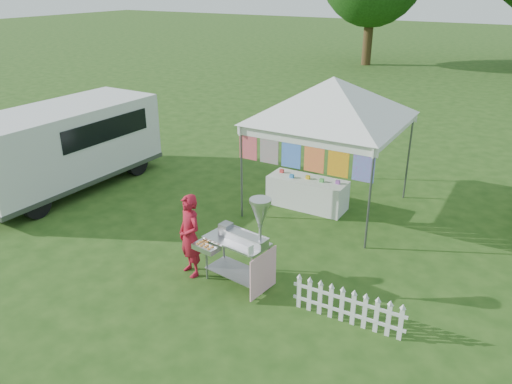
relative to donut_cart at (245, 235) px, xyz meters
The scene contains 7 objects.
ground 1.04m from the donut_cart, 107.30° to the left, with size 120.00×120.00×0.00m, color #214413.
canopy_main 4.24m from the donut_cart, 91.19° to the left, with size 4.24×4.24×3.45m.
donut_cart is the anchor object (origin of this frame).
vendor 1.09m from the donut_cart, behind, with size 0.55×0.36×1.52m, color maroon.
cargo_van 6.42m from the donut_cart, 164.66° to the left, with size 2.08×4.95×2.04m.
picket_fence 1.99m from the donut_cart, ahead, with size 1.80×0.05×0.56m.
display_table 3.63m from the donut_cart, 97.64° to the left, with size 1.80×0.70×0.69m, color white.
Camera 1 is at (3.88, -6.42, 4.89)m, focal length 35.00 mm.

